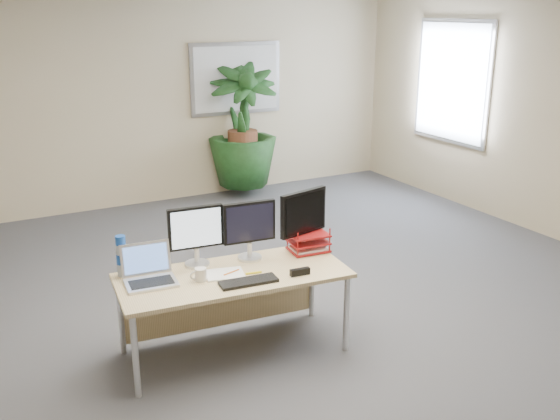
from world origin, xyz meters
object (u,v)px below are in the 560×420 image
monitor_left (196,232)px  monitor_right (249,227)px  floor_plant (243,141)px  desk (230,285)px  laptop (149,273)px

monitor_left → monitor_right: 0.40m
floor_plant → desk: bearing=-116.3°
floor_plant → monitor_right: 3.82m
desk → floor_plant: size_ratio=1.14×
desk → monitor_left: size_ratio=3.77×
desk → monitor_right: bearing=26.9°
floor_plant → monitor_left: bearing=-119.8°
floor_plant → monitor_right: (-1.56, -3.49, 0.14)m
laptop → monitor_right: bearing=2.6°
monitor_left → laptop: (-0.40, -0.11, -0.20)m
floor_plant → monitor_right: size_ratio=3.33×
floor_plant → laptop: floor_plant is taller
floor_plant → laptop: size_ratio=3.98×
desk → monitor_left: monitor_left is taller
floor_plant → monitor_left: floor_plant is taller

